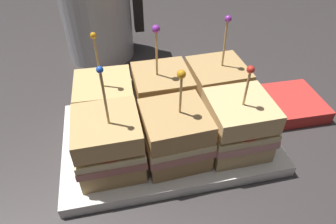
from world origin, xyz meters
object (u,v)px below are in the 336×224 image
at_px(serving_platter, 168,137).
at_px(sandwich_front_left, 109,144).
at_px(napkin_stack, 290,103).
at_px(sandwich_front_right, 237,125).
at_px(sandwich_front_center, 175,135).
at_px(sandwich_back_left, 106,103).
at_px(sandwich_back_center, 161,96).
at_px(sandwich_back_right, 216,88).
at_px(kettle_steel, 96,9).

bearing_deg(serving_platter, sandwich_front_left, -153.40).
bearing_deg(napkin_stack, sandwich_front_right, -150.19).
bearing_deg(sandwich_front_center, napkin_stack, 19.07).
relative_size(sandwich_front_right, sandwich_back_left, 0.89).
bearing_deg(napkin_stack, sandwich_back_center, 177.74).
height_order(sandwich_front_right, napkin_stack, sandwich_front_right).
distance_m(serving_platter, sandwich_back_right, 0.12).
xyz_separation_m(kettle_steel, napkin_stack, (0.33, -0.28, -0.10)).
bearing_deg(napkin_stack, sandwich_front_center, -160.93).
relative_size(sandwich_front_center, sandwich_front_right, 1.01).
xyz_separation_m(sandwich_back_left, sandwich_back_center, (0.09, -0.00, 0.00)).
relative_size(serving_platter, sandwich_back_center, 1.98).
xyz_separation_m(sandwich_back_right, napkin_stack, (0.15, -0.01, -0.05)).
height_order(sandwich_front_center, sandwich_back_left, sandwich_back_left).
distance_m(sandwich_back_right, napkin_stack, 0.15).
relative_size(sandwich_back_left, kettle_steel, 0.69).
relative_size(sandwich_front_right, sandwich_back_right, 0.87).
height_order(sandwich_back_left, sandwich_back_center, sandwich_back_center).
distance_m(sandwich_back_left, kettle_steel, 0.27).
height_order(sandwich_front_center, kettle_steel, kettle_steel).
height_order(sandwich_back_left, kettle_steel, kettle_steel).
bearing_deg(sandwich_front_right, napkin_stack, 29.81).
distance_m(sandwich_front_left, napkin_stack, 0.34).
bearing_deg(sandwich_front_right, sandwich_back_center, 135.34).
bearing_deg(kettle_steel, sandwich_front_left, -90.25).
distance_m(sandwich_front_right, napkin_stack, 0.17).
bearing_deg(sandwich_back_left, sandwich_back_center, -0.89).
xyz_separation_m(sandwich_front_right, kettle_steel, (-0.18, 0.36, 0.05)).
height_order(serving_platter, sandwich_front_left, sandwich_front_left).
bearing_deg(sandwich_back_right, sandwich_front_right, -89.90).
xyz_separation_m(serving_platter, sandwich_front_right, (0.09, -0.05, 0.05)).
height_order(sandwich_front_right, sandwich_back_left, sandwich_back_left).
bearing_deg(napkin_stack, sandwich_front_left, -166.13).
relative_size(sandwich_front_left, sandwich_back_center, 1.00).
xyz_separation_m(sandwich_back_left, sandwich_back_right, (0.18, -0.00, 0.00)).
bearing_deg(sandwich_back_center, sandwich_front_right, -44.66).
distance_m(sandwich_back_center, kettle_steel, 0.29).
relative_size(sandwich_back_left, sandwich_back_right, 0.98).
height_order(sandwich_front_left, sandwich_back_center, same).
bearing_deg(serving_platter, sandwich_front_center, -89.75).
height_order(sandwich_back_center, napkin_stack, sandwich_back_center).
distance_m(sandwich_front_center, sandwich_back_right, 0.13).
distance_m(serving_platter, napkin_stack, 0.24).
distance_m(sandwich_back_left, napkin_stack, 0.33).
bearing_deg(sandwich_front_right, kettle_steel, 116.58).
relative_size(kettle_steel, napkin_stack, 2.21).
relative_size(sandwich_front_left, kettle_steel, 0.70).
xyz_separation_m(serving_platter, sandwich_front_left, (-0.09, -0.05, 0.05)).
bearing_deg(sandwich_front_center, serving_platter, 90.25).
distance_m(sandwich_front_left, sandwich_back_center, 0.13).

